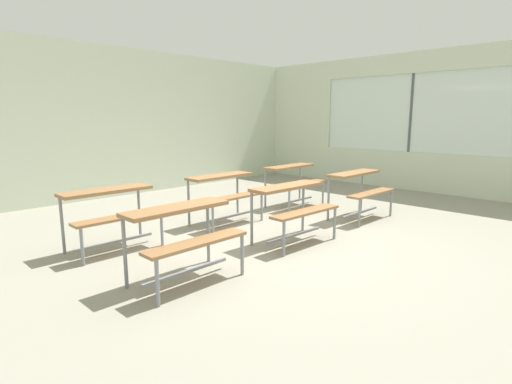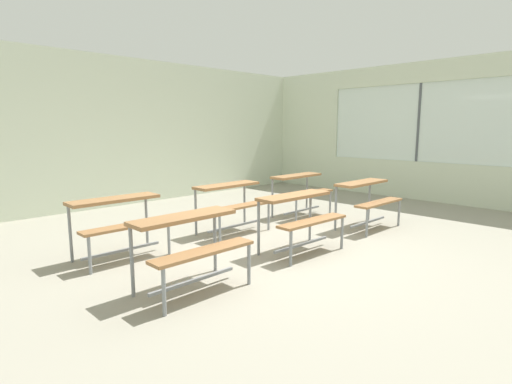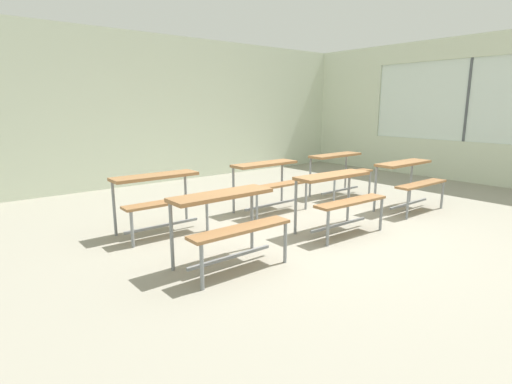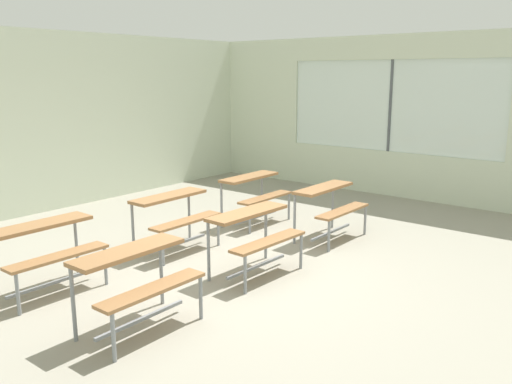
% 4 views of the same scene
% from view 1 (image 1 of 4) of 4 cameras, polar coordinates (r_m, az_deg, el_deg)
% --- Properties ---
extents(ground, '(10.00, 9.00, 0.05)m').
position_cam_1_polar(ground, '(5.29, 3.17, -7.36)').
color(ground, gray).
extents(wall_back, '(10.00, 0.12, 3.00)m').
position_cam_1_polar(wall_back, '(8.68, -20.02, 9.26)').
color(wall_back, beige).
rests_on(wall_back, ground).
extents(wall_right, '(0.12, 9.00, 3.00)m').
position_cam_1_polar(wall_right, '(9.35, 24.78, 8.65)').
color(wall_right, beige).
rests_on(wall_right, ground).
extents(desk_bench_r0c0, '(1.10, 0.59, 0.74)m').
position_cam_1_polar(desk_bench_r0c0, '(3.97, -10.30, -4.77)').
color(desk_bench_r0c0, olive).
rests_on(desk_bench_r0c0, ground).
extents(desk_bench_r0c1, '(1.12, 0.63, 0.74)m').
position_cam_1_polar(desk_bench_r0c1, '(5.15, 5.35, -1.10)').
color(desk_bench_r0c1, olive).
rests_on(desk_bench_r0c1, ground).
extents(desk_bench_r0c2, '(1.10, 0.60, 0.74)m').
position_cam_1_polar(desk_bench_r0c2, '(6.59, 14.63, 1.15)').
color(desk_bench_r0c2, olive).
rests_on(desk_bench_r0c2, ground).
extents(desk_bench_r1c0, '(1.11, 0.60, 0.74)m').
position_cam_1_polar(desk_bench_r1c0, '(5.15, -19.97, -1.70)').
color(desk_bench_r1c0, olive).
rests_on(desk_bench_r1c0, ground).
extents(desk_bench_r1c1, '(1.11, 0.60, 0.74)m').
position_cam_1_polar(desk_bench_r1c1, '(6.08, -4.47, 0.70)').
color(desk_bench_r1c1, olive).
rests_on(desk_bench_r1c1, ground).
extents(desk_bench_r1c2, '(1.10, 0.60, 0.74)m').
position_cam_1_polar(desk_bench_r1c2, '(7.31, 5.45, 2.34)').
color(desk_bench_r1c2, olive).
rests_on(desk_bench_r1c2, ground).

